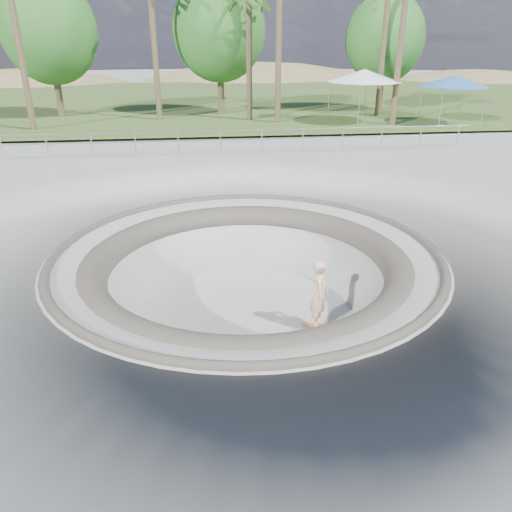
# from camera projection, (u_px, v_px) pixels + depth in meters

# --- Properties ---
(ground) EXTENTS (180.00, 180.00, 0.00)m
(ground) POSITION_uv_depth(u_px,v_px,m) (246.00, 252.00, 13.19)
(ground) COLOR #9C9C97
(ground) RESTS_ON ground
(skate_bowl) EXTENTS (14.00, 14.00, 4.10)m
(skate_bowl) POSITION_uv_depth(u_px,v_px,m) (247.00, 313.00, 13.92)
(skate_bowl) COLOR #9C9C97
(skate_bowl) RESTS_ON ground
(grass_strip) EXTENTS (180.00, 36.00, 0.12)m
(grass_strip) POSITION_uv_depth(u_px,v_px,m) (207.00, 99.00, 44.01)
(grass_strip) COLOR #395221
(grass_strip) RESTS_ON ground
(distant_hills) EXTENTS (103.20, 45.00, 28.60)m
(distant_hills) POSITION_uv_depth(u_px,v_px,m) (231.00, 135.00, 68.39)
(distant_hills) COLOR brown
(distant_hills) RESTS_ON ground
(safety_railing) EXTENTS (25.00, 0.06, 1.03)m
(safety_railing) POSITION_uv_depth(u_px,v_px,m) (220.00, 141.00, 23.82)
(safety_railing) COLOR #92969A
(safety_railing) RESTS_ON ground
(skateboard) EXTENTS (0.86, 0.32, 0.09)m
(skateboard) POSITION_uv_depth(u_px,v_px,m) (318.00, 326.00, 13.27)
(skateboard) COLOR #905E39
(skateboard) RESTS_ON ground
(skater) EXTENTS (0.62, 0.79, 1.90)m
(skater) POSITION_uv_depth(u_px,v_px,m) (320.00, 294.00, 12.88)
(skater) COLOR beige
(skater) RESTS_ON skateboard
(canopy_white) EXTENTS (5.84, 5.84, 3.18)m
(canopy_white) POSITION_uv_depth(u_px,v_px,m) (364.00, 76.00, 30.44)
(canopy_white) COLOR #92969A
(canopy_white) RESTS_ON ground
(canopy_blue) EXTENTS (5.70, 5.70, 2.88)m
(canopy_blue) POSITION_uv_depth(u_px,v_px,m) (455.00, 81.00, 30.02)
(canopy_blue) COLOR #92969A
(canopy_blue) RESTS_ON ground
(palm_d) EXTENTS (2.60, 2.60, 8.34)m
(palm_d) POSITION_uv_depth(u_px,v_px,m) (249.00, 0.00, 29.87)
(palm_d) COLOR brown
(palm_d) RESTS_ON ground
(bushy_tree_left) EXTENTS (6.04, 5.49, 8.71)m
(bushy_tree_left) POSITION_uv_depth(u_px,v_px,m) (49.00, 31.00, 31.83)
(bushy_tree_left) COLOR brown
(bushy_tree_left) RESTS_ON ground
(bushy_tree_mid) EXTENTS (6.17, 5.61, 8.91)m
(bushy_tree_mid) POSITION_uv_depth(u_px,v_px,m) (219.00, 30.00, 33.06)
(bushy_tree_mid) COLOR brown
(bushy_tree_mid) RESTS_ON ground
(bushy_tree_right) EXTENTS (5.56, 5.06, 8.02)m
(bushy_tree_right) POSITION_uv_depth(u_px,v_px,m) (385.00, 38.00, 35.02)
(bushy_tree_right) COLOR brown
(bushy_tree_right) RESTS_ON ground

